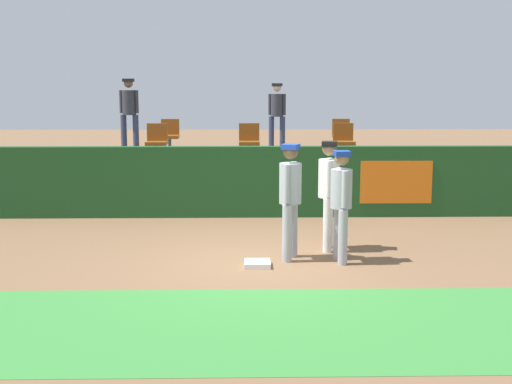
{
  "coord_description": "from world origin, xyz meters",
  "views": [
    {
      "loc": [
        -0.24,
        -10.21,
        2.82
      ],
      "look_at": [
        -0.01,
        0.94,
        1.0
      ],
      "focal_mm": 47.7,
      "sensor_mm": 36.0,
      "label": 1
    }
  ],
  "objects": [
    {
      "name": "bleacher_platform",
      "position": [
        0.0,
        6.41,
        0.52
      ],
      "size": [
        18.0,
        4.8,
        1.03
      ],
      "primitive_type": "cube",
      "color": "#59595E",
      "rests_on": "ground_plane"
    },
    {
      "name": "seat_back_left",
      "position": [
        -2.08,
        7.08,
        1.5
      ],
      "size": [
        0.46,
        0.44,
        0.84
      ],
      "color": "#4C4C51",
      "rests_on": "bleacher_platform"
    },
    {
      "name": "spectator_capped",
      "position": [
        -3.22,
        7.86,
        2.11
      ],
      "size": [
        0.51,
        0.41,
        1.86
      ],
      "rotation": [
        0.0,
        0.0,
        2.97
      ],
      "color": "#33384C",
      "rests_on": "bleacher_platform"
    },
    {
      "name": "player_coach_visitor",
      "position": [
        1.3,
        0.18,
        1.02
      ],
      "size": [
        0.36,
        0.49,
        1.76
      ],
      "rotation": [
        0.0,
        0.0,
        -1.48
      ],
      "color": "#9EA3AD",
      "rests_on": "ground_plane"
    },
    {
      "name": "seat_front_right",
      "position": [
        2.09,
        5.28,
        1.5
      ],
      "size": [
        0.46,
        0.44,
        0.84
      ],
      "color": "#4C4C51",
      "rests_on": "bleacher_platform"
    },
    {
      "name": "first_base",
      "position": [
        -0.01,
        -0.06,
        0.04
      ],
      "size": [
        0.4,
        0.4,
        0.08
      ],
      "primitive_type": "cube",
      "color": "white",
      "rests_on": "ground_plane"
    },
    {
      "name": "spectator_hooded",
      "position": [
        0.7,
        8.11,
        2.04
      ],
      "size": [
        0.47,
        0.42,
        1.74
      ],
      "rotation": [
        0.0,
        0.0,
        2.82
      ],
      "color": "#33384C",
      "rests_on": "bleacher_platform"
    },
    {
      "name": "seat_front_left",
      "position": [
        -2.18,
        5.28,
        1.5
      ],
      "size": [
        0.47,
        0.44,
        0.84
      ],
      "color": "#4C4C51",
      "rests_on": "bleacher_platform"
    },
    {
      "name": "grass_foreground_strip",
      "position": [
        0.0,
        -2.65,
        0.0
      ],
      "size": [
        18.0,
        2.8,
        0.01
      ],
      "primitive_type": "cube",
      "color": "#388438",
      "rests_on": "ground_plane"
    },
    {
      "name": "player_runner_visitor",
      "position": [
        0.52,
        0.36,
        1.07
      ],
      "size": [
        0.45,
        0.49,
        1.85
      ],
      "rotation": [
        0.0,
        0.0,
        -1.92
      ],
      "color": "#9EA3AD",
      "rests_on": "ground_plane"
    },
    {
      "name": "ground_plane",
      "position": [
        0.0,
        0.0,
        0.0
      ],
      "size": [
        60.0,
        60.0,
        0.0
      ],
      "primitive_type": "plane",
      "color": "brown"
    },
    {
      "name": "seat_back_right",
      "position": [
        2.29,
        7.08,
        1.5
      ],
      "size": [
        0.45,
        0.44,
        0.84
      ],
      "color": "#4C4C51",
      "rests_on": "bleacher_platform"
    },
    {
      "name": "player_fielder_home",
      "position": [
        1.21,
        0.97,
        1.06
      ],
      "size": [
        0.41,
        0.56,
        1.84
      ],
      "rotation": [
        0.0,
        0.0,
        -1.74
      ],
      "color": "white",
      "rests_on": "ground_plane"
    },
    {
      "name": "field_wall",
      "position": [
        0.01,
        3.84,
        0.74
      ],
      "size": [
        18.0,
        0.26,
        1.49
      ],
      "color": "#19471E",
      "rests_on": "ground_plane"
    },
    {
      "name": "seat_front_center",
      "position": [
        -0.08,
        5.28,
        1.5
      ],
      "size": [
        0.47,
        0.44,
        0.84
      ],
      "color": "#4C4C51",
      "rests_on": "bleacher_platform"
    }
  ]
}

